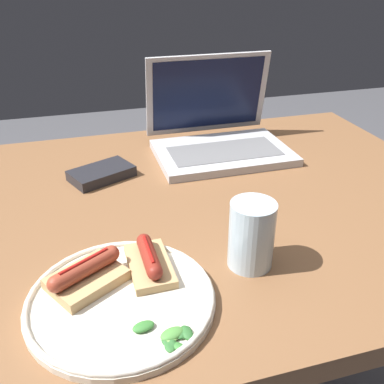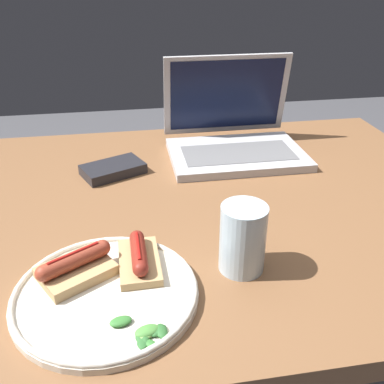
# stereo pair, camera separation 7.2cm
# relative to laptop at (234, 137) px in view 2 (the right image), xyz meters

# --- Properties ---
(desk) EXTENTS (1.09, 0.80, 0.76)m
(desk) POSITION_rel_laptop_xyz_m (-0.12, -0.22, -0.12)
(desk) COLOR brown
(desk) RESTS_ON ground_plane
(laptop) EXTENTS (0.31, 0.24, 0.21)m
(laptop) POSITION_rel_laptop_xyz_m (0.00, 0.00, 0.00)
(laptop) COLOR #B7B7BC
(laptop) RESTS_ON desk
(plate) EXTENTS (0.25, 0.25, 0.02)m
(plate) POSITION_rel_laptop_xyz_m (-0.29, -0.46, -0.03)
(plate) COLOR silver
(plate) RESTS_ON desk
(sausage_toast_left) EXTENTS (0.12, 0.11, 0.04)m
(sausage_toast_left) POSITION_rel_laptop_xyz_m (-0.33, -0.42, -0.01)
(sausage_toast_left) COLOR tan
(sausage_toast_left) RESTS_ON plate
(sausage_toast_middle) EXTENTS (0.06, 0.11, 0.04)m
(sausage_toast_middle) POSITION_rel_laptop_xyz_m (-0.25, -0.41, -0.02)
(sausage_toast_middle) COLOR tan
(sausage_toast_middle) RESTS_ON plate
(salad_pile) EXTENTS (0.07, 0.06, 0.01)m
(salad_pile) POSITION_rel_laptop_xyz_m (-0.25, -0.54, -0.03)
(salad_pile) COLOR #709E4C
(salad_pile) RESTS_ON plate
(drinking_glass) EXTENTS (0.07, 0.07, 0.10)m
(drinking_glass) POSITION_rel_laptop_xyz_m (-0.10, -0.42, 0.01)
(drinking_glass) COLOR silver
(drinking_glass) RESTS_ON desk
(external_drive) EXTENTS (0.15, 0.12, 0.02)m
(external_drive) POSITION_rel_laptop_xyz_m (-0.28, -0.07, -0.03)
(external_drive) COLOR #232328
(external_drive) RESTS_ON desk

